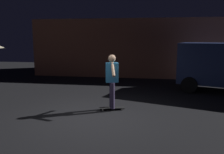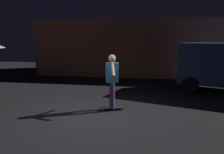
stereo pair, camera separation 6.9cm
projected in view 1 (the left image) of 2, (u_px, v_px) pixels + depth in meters
ground_plane at (90, 117)px, 6.73m from camera, size 28.00×28.00×0.00m
low_building at (136, 47)px, 15.15m from camera, size 11.89×4.43×3.30m
skateboard_ridden at (112, 108)px, 7.45m from camera, size 0.80×0.41×0.07m
skater at (112, 77)px, 7.28m from camera, size 0.43×0.97×1.67m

